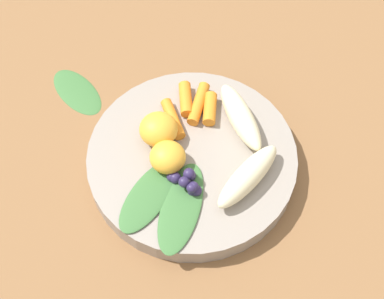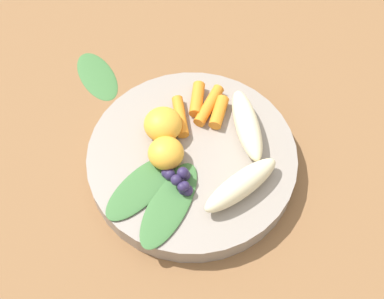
{
  "view_description": "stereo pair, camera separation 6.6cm",
  "coord_description": "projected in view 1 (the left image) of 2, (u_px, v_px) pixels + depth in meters",
  "views": [
    {
      "loc": [
        -0.31,
        0.16,
        0.6
      ],
      "look_at": [
        0.0,
        0.0,
        0.04
      ],
      "focal_mm": 49.04,
      "sensor_mm": 36.0,
      "label": 1
    },
    {
      "loc": [
        -0.34,
        0.1,
        0.6
      ],
      "look_at": [
        0.0,
        0.0,
        0.04
      ],
      "focal_mm": 49.04,
      "sensor_mm": 36.0,
      "label": 2
    }
  ],
  "objects": [
    {
      "name": "orange_segment_far",
      "position": [
        159.0,
        129.0,
        0.67
      ],
      "size": [
        0.05,
        0.05,
        0.04
      ],
      "primitive_type": "ellipsoid",
      "color": "#F4A833",
      "rests_on": "bowl"
    },
    {
      "name": "bowl",
      "position": [
        192.0,
        160.0,
        0.69
      ],
      "size": [
        0.27,
        0.27,
        0.03
      ],
      "primitive_type": "cylinder",
      "color": "gray",
      "rests_on": "ground_plane"
    },
    {
      "name": "kale_leaf_right",
      "position": [
        181.0,
        207.0,
        0.63
      ],
      "size": [
        0.13,
        0.12,
        0.01
      ],
      "primitive_type": "ellipsoid",
      "rotation": [
        0.0,
        0.0,
        8.71
      ],
      "color": "#3D7038",
      "rests_on": "bowl"
    },
    {
      "name": "carrot_mid_right",
      "position": [
        186.0,
        99.0,
        0.71
      ],
      "size": [
        0.05,
        0.04,
        0.02
      ],
      "primitive_type": "cylinder",
      "rotation": [
        0.0,
        1.57,
        5.88
      ],
      "color": "orange",
      "rests_on": "bowl"
    },
    {
      "name": "kale_leaf_left",
      "position": [
        149.0,
        196.0,
        0.64
      ],
      "size": [
        0.1,
        0.12,
        0.01
      ],
      "primitive_type": "ellipsoid",
      "rotation": [
        0.0,
        0.0,
        8.43
      ],
      "color": "#3D7038",
      "rests_on": "bowl"
    },
    {
      "name": "ground_plane",
      "position": [
        192.0,
        166.0,
        0.7
      ],
      "size": [
        2.4,
        2.4,
        0.0
      ],
      "primitive_type": "plane",
      "color": "brown"
    },
    {
      "name": "orange_segment_near",
      "position": [
        166.0,
        155.0,
        0.65
      ],
      "size": [
        0.05,
        0.05,
        0.03
      ],
      "primitive_type": "ellipsoid",
      "color": "#F4A833",
      "rests_on": "bowl"
    },
    {
      "name": "banana_peeled_right",
      "position": [
        248.0,
        176.0,
        0.64
      ],
      "size": [
        0.07,
        0.11,
        0.03
      ],
      "primitive_type": "ellipsoid",
      "rotation": [
        0.0,
        0.0,
        5.1
      ],
      "color": "beige",
      "rests_on": "bowl"
    },
    {
      "name": "carrot_front",
      "position": [
        210.0,
        109.0,
        0.7
      ],
      "size": [
        0.05,
        0.04,
        0.02
      ],
      "primitive_type": "cylinder",
      "rotation": [
        0.0,
        1.57,
        5.73
      ],
      "color": "orange",
      "rests_on": "bowl"
    },
    {
      "name": "carrot_mid_left",
      "position": [
        199.0,
        104.0,
        0.71
      ],
      "size": [
        0.06,
        0.05,
        0.02
      ],
      "primitive_type": "cylinder",
      "rotation": [
        0.0,
        1.57,
        5.55
      ],
      "color": "orange",
      "rests_on": "bowl"
    },
    {
      "name": "kale_leaf_stray",
      "position": [
        77.0,
        91.0,
        0.76
      ],
      "size": [
        0.11,
        0.07,
        0.01
      ],
      "primitive_type": "ellipsoid",
      "rotation": [
        0.0,
        0.0,
        0.23
      ],
      "color": "#3D7038",
      "rests_on": "ground_plane"
    },
    {
      "name": "carrot_rear",
      "position": [
        176.0,
        117.0,
        0.69
      ],
      "size": [
        0.06,
        0.02,
        0.01
      ],
      "primitive_type": "cylinder",
      "rotation": [
        0.0,
        1.57,
        6.15
      ],
      "color": "orange",
      "rests_on": "bowl"
    },
    {
      "name": "banana_peeled_left",
      "position": [
        240.0,
        117.0,
        0.68
      ],
      "size": [
        0.11,
        0.04,
        0.03
      ],
      "primitive_type": "ellipsoid",
      "rotation": [
        0.0,
        0.0,
        6.18
      ],
      "color": "beige",
      "rests_on": "bowl"
    },
    {
      "name": "blueberry_pile",
      "position": [
        186.0,
        181.0,
        0.64
      ],
      "size": [
        0.04,
        0.03,
        0.03
      ],
      "color": "#2D234C",
      "rests_on": "bowl"
    }
  ]
}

